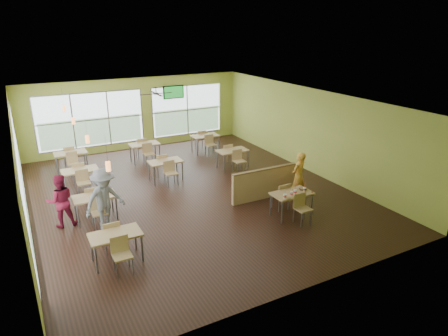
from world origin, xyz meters
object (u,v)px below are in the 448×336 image
at_px(main_table, 292,196).
at_px(food_basket, 303,189).
at_px(man_plaid, 298,176).
at_px(half_wall_divider, 264,183).

height_order(main_table, food_basket, main_table).
height_order(man_plaid, food_basket, man_plaid).
bearing_deg(food_basket, man_plaid, 59.96).
bearing_deg(main_table, half_wall_divider, 90.00).
relative_size(man_plaid, food_basket, 6.65).
height_order(half_wall_divider, food_basket, half_wall_divider).
bearing_deg(food_basket, half_wall_divider, 107.00).
bearing_deg(main_table, man_plaid, 43.59).
xyz_separation_m(main_table, half_wall_divider, (0.00, 1.45, -0.11)).
relative_size(main_table, half_wall_divider, 0.63).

